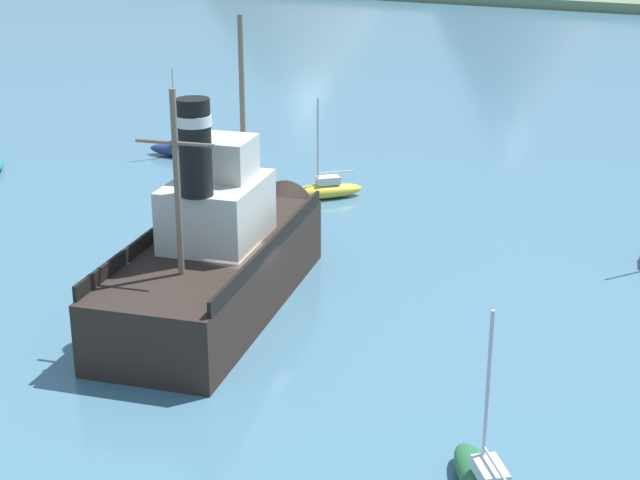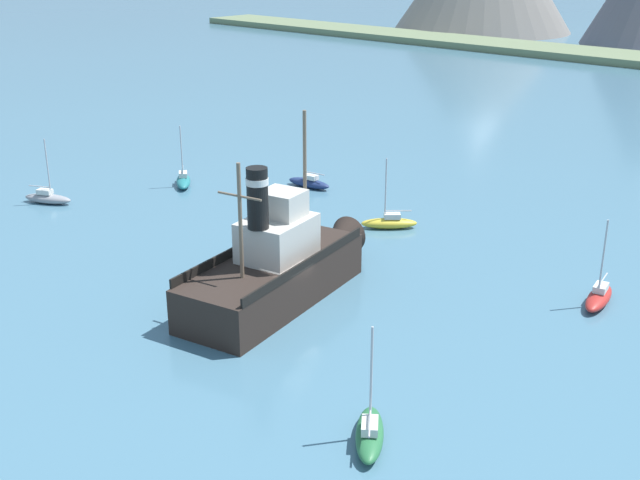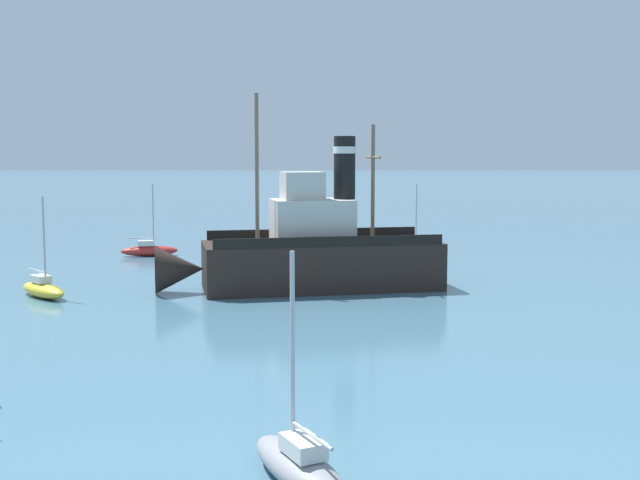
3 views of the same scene
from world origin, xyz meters
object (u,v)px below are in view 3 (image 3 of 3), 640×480
(sailboat_red, at_px, (149,250))
(sailboat_grey, at_px, (299,464))
(sailboat_yellow, at_px, (43,289))
(old_tugboat, at_px, (310,253))
(sailboat_green, at_px, (419,252))

(sailboat_red, distance_m, sailboat_grey, 39.38)
(sailboat_red, distance_m, sailboat_yellow, 15.84)
(old_tugboat, distance_m, sailboat_grey, 24.53)
(old_tugboat, xyz_separation_m, sailboat_red, (13.22, 11.14, -1.40))
(old_tugboat, bearing_deg, sailboat_green, -29.86)
(sailboat_yellow, bearing_deg, old_tugboat, -78.89)
(old_tugboat, relative_size, sailboat_green, 3.02)
(old_tugboat, bearing_deg, sailboat_yellow, 101.11)
(sailboat_grey, bearing_deg, sailboat_green, -10.57)
(sailboat_red, height_order, sailboat_green, same)
(sailboat_green, bearing_deg, sailboat_red, 87.13)
(sailboat_grey, bearing_deg, sailboat_red, 16.74)
(old_tugboat, xyz_separation_m, sailboat_green, (12.31, -7.07, -1.40))
(sailboat_green, xyz_separation_m, sailboat_yellow, (-14.84, 19.92, 0.00))
(sailboat_yellow, bearing_deg, sailboat_red, -6.21)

